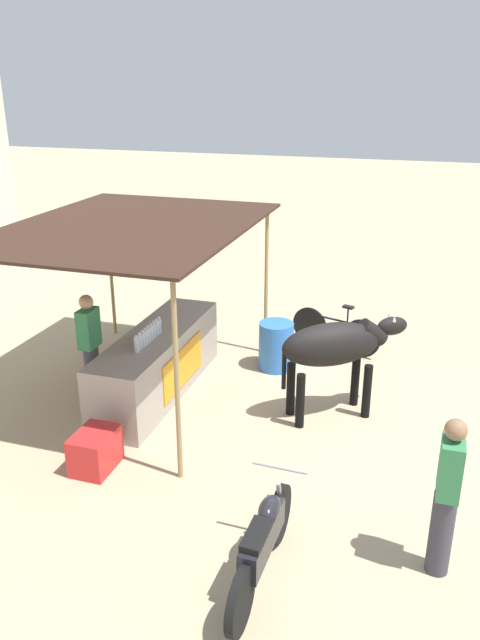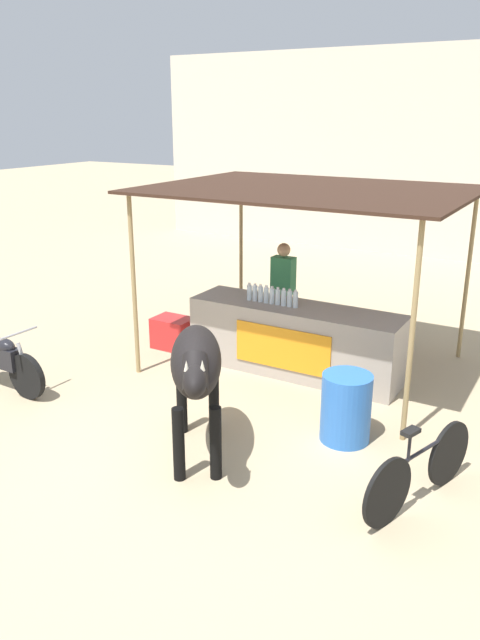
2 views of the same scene
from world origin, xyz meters
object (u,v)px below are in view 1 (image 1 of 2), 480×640
(bicycle_leaning, at_px, (335,331))
(passerby_on_street, at_px, (446,496))
(vendor_behind_counter, at_px, (90,349))
(cow, at_px, (336,347))
(stall_counter, at_px, (158,363))
(cooler_box, at_px, (95,451))
(motorcycle_parked, at_px, (263,541))
(water_barrel, at_px, (276,346))

(bicycle_leaning, bearing_deg, passerby_on_street, -159.79)
(vendor_behind_counter, xyz_separation_m, bicycle_leaning, (2.93, -3.01, -0.50))
(cow, relative_size, passerby_on_street, 1.04)
(passerby_on_street, bearing_deg, vendor_behind_counter, 67.78)
(stall_counter, distance_m, vendor_behind_counter, 1.02)
(cow, xyz_separation_m, passerby_on_street, (-2.65, -1.47, -0.18))
(bicycle_leaning, distance_m, passerby_on_street, 5.24)
(cow, distance_m, bicycle_leaning, 2.37)
(cooler_box, xyz_separation_m, passerby_on_street, (-0.51, -3.96, 0.61))
(vendor_behind_counter, height_order, cooler_box, vendor_behind_counter)
(passerby_on_street, bearing_deg, bicycle_leaning, 20.21)
(motorcycle_parked, height_order, bicycle_leaning, motorcycle_parked)
(bicycle_leaning, bearing_deg, vendor_behind_counter, 134.23)
(cow, relative_size, bicycle_leaning, 1.08)
(water_barrel, xyz_separation_m, cow, (-1.22, -1.13, 0.64))
(passerby_on_street, bearing_deg, stall_counter, 57.94)
(motorcycle_parked, bearing_deg, passerby_on_street, -69.05)
(passerby_on_street, bearing_deg, cooler_box, 82.66)
(cow, relative_size, motorcycle_parked, 0.95)
(motorcycle_parked, bearing_deg, cooler_box, 65.13)
(cow, bearing_deg, passerby_on_street, -151.07)
(vendor_behind_counter, bearing_deg, stall_counter, -52.51)
(vendor_behind_counter, height_order, bicycle_leaning, vendor_behind_counter)
(cow, distance_m, motorcycle_parked, 3.31)
(bicycle_leaning, bearing_deg, cooler_box, 153.77)
(cooler_box, bearing_deg, water_barrel, -22.20)
(vendor_behind_counter, xyz_separation_m, motorcycle_parked, (-2.57, -3.25, -0.42))
(stall_counter, xyz_separation_m, motorcycle_parked, (-3.14, -2.49, -0.05))
(stall_counter, bearing_deg, vendor_behind_counter, 127.49)
(stall_counter, bearing_deg, motorcycle_parked, -141.58)
(cooler_box, xyz_separation_m, motorcycle_parked, (-1.11, -2.40, 0.19))
(water_barrel, bearing_deg, cooler_box, 157.80)
(vendor_behind_counter, bearing_deg, motorcycle_parked, -128.32)
(motorcycle_parked, distance_m, bicycle_leaning, 5.50)
(stall_counter, height_order, motorcycle_parked, stall_counter)
(cooler_box, relative_size, passerby_on_street, 0.36)
(stall_counter, relative_size, vendor_behind_counter, 1.82)
(bicycle_leaning, bearing_deg, water_barrel, 142.46)
(stall_counter, distance_m, cooler_box, 2.05)
(water_barrel, relative_size, bicycle_leaning, 0.49)
(water_barrel, distance_m, cow, 1.78)
(stall_counter, distance_m, bicycle_leaning, 3.26)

